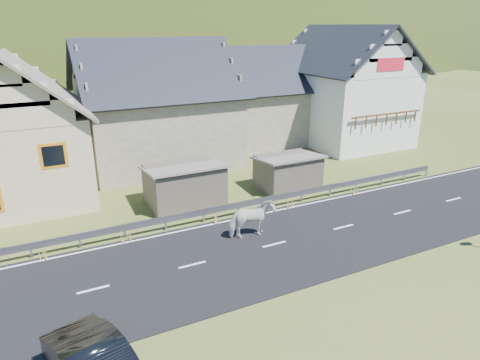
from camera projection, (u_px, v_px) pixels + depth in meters
ground at (274, 245)px, 19.61m from camera, size 160.00×160.00×0.00m
road at (274, 245)px, 19.61m from camera, size 60.00×7.00×0.04m
lane_markings at (274, 244)px, 19.60m from camera, size 60.00×6.60×0.01m
guardrail at (239, 205)px, 22.52m from camera, size 28.10×0.09×0.75m
shed_left at (184, 185)px, 23.87m from camera, size 4.30×3.30×2.40m
shed_right at (288, 172)px, 26.21m from camera, size 3.80×2.90×2.20m
house_cream at (14, 122)px, 24.03m from camera, size 7.80×9.80×8.30m
house_stone_a at (155, 98)px, 30.23m from camera, size 10.80×9.80×8.90m
house_stone_b at (264, 91)px, 36.24m from camera, size 9.80×8.80×8.10m
house_white at (344, 81)px, 35.95m from camera, size 8.80×10.80×9.70m
mountain at (64, 99)px, 179.98m from camera, size 440.00×280.00×260.00m
horse at (252, 219)px, 20.01m from camera, size 1.07×2.17×1.80m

